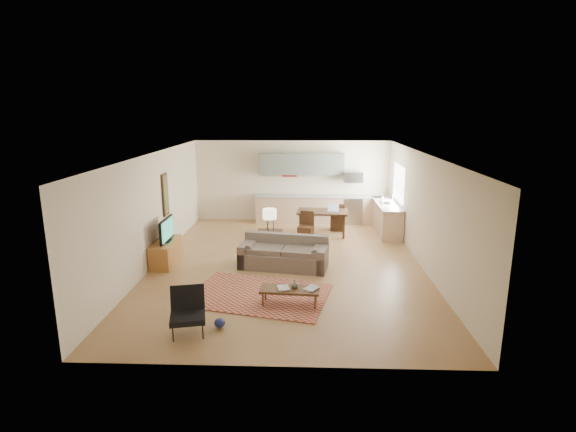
{
  "coord_description": "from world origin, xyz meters",
  "views": [
    {
      "loc": [
        0.38,
        -10.45,
        3.74
      ],
      "look_at": [
        0.0,
        0.3,
        1.15
      ],
      "focal_mm": 28.0,
      "sensor_mm": 36.0,
      "label": 1
    }
  ],
  "objects_px": {
    "sofa": "(284,252)",
    "dining_table": "(322,223)",
    "tv_credenza": "(166,253)",
    "coffee_table": "(290,297)",
    "console_table": "(270,244)",
    "armchair": "(188,312)"
  },
  "relations": [
    {
      "from": "sofa",
      "to": "dining_table",
      "type": "xyz_separation_m",
      "value": [
        1.04,
        2.87,
        -0.0
      ]
    },
    {
      "from": "coffee_table",
      "to": "armchair",
      "type": "height_order",
      "value": "armchair"
    },
    {
      "from": "sofa",
      "to": "dining_table",
      "type": "bearing_deg",
      "value": 80.1
    },
    {
      "from": "sofa",
      "to": "console_table",
      "type": "relative_size",
      "value": 3.0
    },
    {
      "from": "coffee_table",
      "to": "console_table",
      "type": "xyz_separation_m",
      "value": [
        -0.6,
        2.84,
        0.19
      ]
    },
    {
      "from": "coffee_table",
      "to": "tv_credenza",
      "type": "height_order",
      "value": "tv_credenza"
    },
    {
      "from": "coffee_table",
      "to": "console_table",
      "type": "distance_m",
      "value": 2.91
    },
    {
      "from": "console_table",
      "to": "dining_table",
      "type": "xyz_separation_m",
      "value": [
        1.42,
        2.17,
        0.01
      ]
    },
    {
      "from": "console_table",
      "to": "tv_credenza",
      "type": "bearing_deg",
      "value": -166.02
    },
    {
      "from": "coffee_table",
      "to": "armchair",
      "type": "relative_size",
      "value": 1.5
    },
    {
      "from": "coffee_table",
      "to": "dining_table",
      "type": "bearing_deg",
      "value": 84.96
    },
    {
      "from": "coffee_table",
      "to": "tv_credenza",
      "type": "distance_m",
      "value": 3.87
    },
    {
      "from": "tv_credenza",
      "to": "dining_table",
      "type": "xyz_separation_m",
      "value": [
        3.94,
        2.72,
        0.09
      ]
    },
    {
      "from": "armchair",
      "to": "coffee_table",
      "type": "bearing_deg",
      "value": 22.38
    },
    {
      "from": "sofa",
      "to": "coffee_table",
      "type": "xyz_separation_m",
      "value": [
        0.21,
        -2.13,
        -0.2
      ]
    },
    {
      "from": "armchair",
      "to": "console_table",
      "type": "relative_size",
      "value": 1.06
    },
    {
      "from": "sofa",
      "to": "console_table",
      "type": "xyz_separation_m",
      "value": [
        -0.39,
        0.71,
        -0.02
      ]
    },
    {
      "from": "coffee_table",
      "to": "tv_credenza",
      "type": "xyz_separation_m",
      "value": [
        -3.12,
        2.28,
        0.11
      ]
    },
    {
      "from": "armchair",
      "to": "dining_table",
      "type": "height_order",
      "value": "armchair"
    },
    {
      "from": "tv_credenza",
      "to": "dining_table",
      "type": "relative_size",
      "value": 0.84
    },
    {
      "from": "dining_table",
      "to": "armchair",
      "type": "bearing_deg",
      "value": -106.87
    },
    {
      "from": "tv_credenza",
      "to": "console_table",
      "type": "relative_size",
      "value": 1.73
    }
  ]
}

